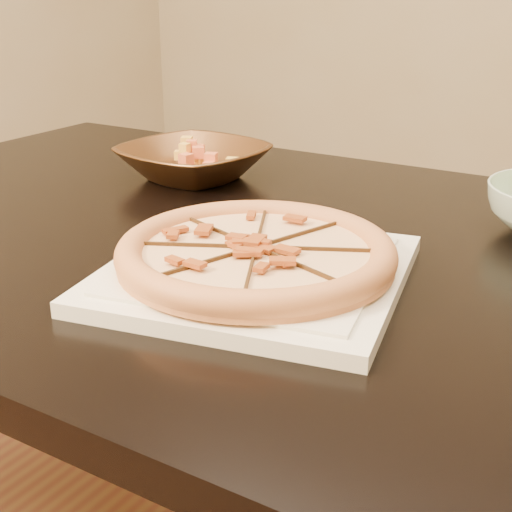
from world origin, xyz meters
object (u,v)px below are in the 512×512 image
Objects in this scene: dining_table at (234,293)px; bronze_bowl at (194,162)px; plate at (256,272)px; pizza at (256,253)px.

bronze_bowl is (-0.20, 0.18, 0.13)m from dining_table.
dining_table is at bearing -42.09° from bronze_bowl.
bronze_bowl reaches higher than plate.
dining_table is 6.05× the size of bronze_bowl.
pizza is (-0.00, 0.00, 0.02)m from plate.
plate is 0.02m from pizza.
bronze_bowl is at bearing 135.29° from plate.
bronze_bowl is at bearing 135.29° from pizza.
plate is at bearing -44.71° from bronze_bowl.
dining_table is at bearing 131.57° from plate.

